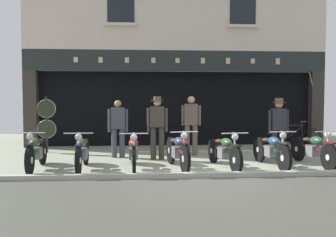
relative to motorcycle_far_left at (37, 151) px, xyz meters
The scene contains 16 objects.
ground 4.29m from the motorcycle_far_left, 30.40° to the right, with size 22.42×22.00×0.18m.
shop_facade 7.01m from the motorcycle_far_left, 57.72° to the left, with size 10.72×4.42×6.56m.
motorcycle_far_left is the anchor object (origin of this frame).
motorcycle_left 1.07m from the motorcycle_far_left, ahead, with size 0.62×1.97×0.91m.
motorcycle_center_left 2.24m from the motorcycle_far_left, ahead, with size 0.62×2.03×0.91m.
motorcycle_center 3.26m from the motorcycle_far_left, ahead, with size 0.62×1.97×0.93m.
motorcycle_center_right 4.37m from the motorcycle_far_left, ahead, with size 0.62×2.04×0.90m.
motorcycle_right 5.53m from the motorcycle_far_left, ahead, with size 0.62×2.01×0.92m.
motorcycle_far_right 6.60m from the motorcycle_far_left, ahead, with size 0.62×2.03×0.91m.
salesman_left 2.44m from the motorcycle_far_left, 42.52° to the left, with size 0.56×0.26×1.60m.
shopkeeper_center 3.12m from the motorcycle_far_left, 22.52° to the left, with size 0.56×0.33×1.70m.
salesman_right 4.29m from the motorcycle_far_left, 25.17° to the left, with size 0.55×0.28×1.72m.
assistant_far_right 6.30m from the motorcycle_far_left, 10.38° to the left, with size 0.56×0.35×1.66m.
tyre_sign_pole 2.81m from the motorcycle_far_left, 99.88° to the left, with size 0.57×0.06×1.71m.
advert_board_near 7.68m from the motorcycle_far_left, 33.90° to the left, with size 0.66×0.03×0.94m.
leaning_bicycle 8.15m from the motorcycle_far_left, 22.06° to the left, with size 1.76×0.50×0.93m.
Camera 1 is at (-1.24, -7.20, 1.62)m, focal length 38.13 mm.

